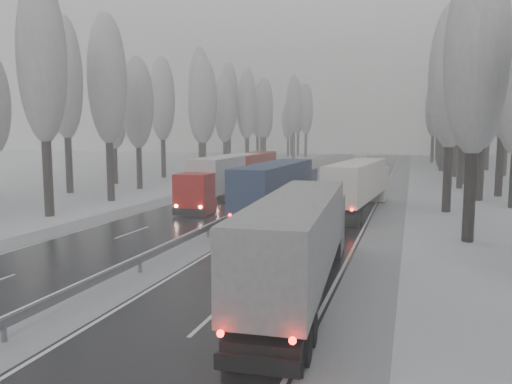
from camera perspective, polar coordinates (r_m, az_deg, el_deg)
The scene contains 56 objects.
ground at distance 20.61m, azimuth -18.89°, elevation -11.71°, with size 260.00×260.00×0.00m, color silver.
carriageway_right at distance 46.56m, azimuth 9.22°, elevation -1.13°, with size 7.50×200.00×0.03m, color black.
carriageway_left at distance 49.14m, azimuth -2.99°, elevation -0.63°, with size 7.50×200.00×0.03m, color black.
median_slush at distance 47.58m, azimuth 2.95°, elevation -0.87°, with size 3.00×200.00×0.04m, color #929499.
shoulder_right at distance 46.13m, azimuth 15.31°, elevation -1.36°, with size 2.40×200.00×0.04m, color #929499.
shoulder_left at distance 51.06m, azimuth -8.21°, elevation -0.40°, with size 2.40×200.00×0.04m, color #929499.
median_guardrail at distance 47.49m, azimuth 2.95°, elevation -0.19°, with size 0.12×200.00×0.76m.
tree_16 at distance 31.77m, azimuth 23.92°, elevation 13.96°, with size 3.60×3.60×16.53m.
tree_18 at distance 42.98m, azimuth 21.50°, elevation 12.11°, with size 3.60×3.60×16.58m.
tree_20 at distance 51.32m, azimuth 24.67°, elevation 10.41°, with size 3.60×3.60×15.71m.
tree_21 at distance 55.73m, azimuth 26.57°, elevation 11.90°, with size 3.60×3.60×18.62m.
tree_22 at distance 61.60m, azimuth 22.64°, elevation 9.91°, with size 3.60×3.60×15.86m.
tree_24 at distance 67.29m, azimuth 23.10°, elevation 12.10°, with size 3.60×3.60×20.49m.
tree_26 at distance 77.35m, azimuth 22.07°, elevation 10.59°, with size 3.60×3.60×18.78m.
tree_27 at distance 82.10m, azimuth 26.87°, elevation 9.60°, with size 3.60×3.60×17.62m.
tree_28 at distance 87.94m, azimuth 20.72°, elevation 10.49°, with size 3.60×3.60×19.62m.
tree_29 at distance 92.53m, azimuth 25.17°, elevation 9.49°, with size 3.60×3.60×18.11m.
tree_30 at distance 97.60m, azimuth 20.50°, elevation 9.44°, with size 3.60×3.60×17.86m.
tree_31 at distance 102.07m, azimuth 23.75°, elevation 9.42°, with size 3.60×3.60×18.58m.
tree_32 at distance 105.08m, azimuth 20.32°, elevation 9.05°, with size 3.60×3.60×17.33m.
tree_33 at distance 109.19m, azimuth 21.83°, elevation 7.88°, with size 3.60×3.60×14.33m.
tree_34 at distance 112.15m, azimuth 19.68°, elevation 9.02°, with size 3.60×3.60×17.63m.
tree_35 at distance 116.84m, azimuth 24.18°, elevation 8.91°, with size 3.60×3.60×18.25m.
tree_36 at distance 122.10m, azimuth 20.16°, elevation 9.57°, with size 3.60×3.60×20.23m.
tree_37 at distance 126.48m, azimuth 23.22°, elevation 8.21°, with size 3.60×3.60×16.37m.
tree_38 at distance 132.66m, azimuth 20.66°, elevation 8.68°, with size 3.60×3.60×17.97m.
tree_39 at distance 136.79m, azimuth 21.74°, elevation 8.09°, with size 3.60×3.60×16.19m.
tree_56 at distance 41.37m, azimuth -23.25°, elevation 13.63°, with size 3.60×3.60×18.12m.
tree_58 at distance 48.60m, azimuth -16.65°, elevation 12.11°, with size 3.60×3.60×17.21m.
tree_59 at distance 56.38m, azimuth -20.98°, elevation 11.97°, with size 3.60×3.60×18.41m.
tree_60 at distance 58.01m, azimuth -13.39°, elevation 9.82°, with size 3.60×3.60×14.84m.
tree_61 at distance 64.43m, azimuth -16.00°, elevation 8.92°, with size 3.60×3.60×13.95m.
tree_62 at distance 64.82m, azimuth -6.08°, elevation 10.32°, with size 3.60×3.60×16.04m.
tree_63 at distance 71.87m, azimuth -10.67°, elevation 10.33°, with size 3.60×3.60×16.88m.
tree_64 at distance 74.75m, azimuth -6.37°, elevation 9.55°, with size 3.60×3.60×15.42m.
tree_65 at distance 79.28m, azimuth -6.42°, elevation 11.27°, with size 3.60×3.60×19.48m.
tree_66 at distance 83.61m, azimuth -3.61°, elevation 9.21°, with size 3.60×3.60×15.23m.
tree_67 at distance 87.89m, azimuth -3.53°, elevation 9.87°, with size 3.60×3.60×17.09m.
tree_68 at distance 89.48m, azimuth -1.09°, elevation 9.65°, with size 3.60×3.60×16.65m.
tree_69 at distance 94.95m, azimuth -3.13°, elevation 10.52°, with size 3.60×3.60×19.35m.
tree_70 at distance 99.02m, azimuth 0.93°, elevation 9.55°, with size 3.60×3.60×17.09m.
tree_71 at distance 104.34m, azimuth -0.98°, elevation 10.29°, with size 3.60×3.60×19.61m.
tree_72 at distance 108.66m, azimuth 1.01°, elevation 8.64°, with size 3.60×3.60×15.11m.
tree_73 at distance 113.37m, azimuth 0.17°, elevation 9.25°, with size 3.60×3.60×17.22m.
tree_74 at distance 118.23m, azimuth 4.34°, elevation 9.90°, with size 3.60×3.60×19.68m.
tree_75 at distance 124.42m, azimuth 0.61°, elevation 9.45°, with size 3.60×3.60×18.60m.
tree_76 at distance 127.14m, azimuth 5.76°, elevation 9.34°, with size 3.60×3.60×18.55m.
tree_77 at distance 132.19m, azimuth 3.70°, elevation 8.10°, with size 3.60×3.60×14.32m.
tree_78 at distance 134.34m, azimuth 4.86°, elevation 9.49°, with size 3.60×3.60×19.55m.
tree_79 at distance 138.80m, azimuth 4.08°, elevation 8.76°, with size 3.60×3.60×17.07m.
truck_grey_tarp at distance 20.00m, azimuth 5.22°, elevation -4.96°, with size 3.50×15.79×4.02m.
truck_blue_box at distance 37.43m, azimuth 2.68°, elevation 0.73°, with size 2.83×16.29×4.16m.
truck_cream_box at distance 40.88m, azimuth 11.76°, elevation 1.07°, with size 3.86×16.15×4.11m.
box_truck_distant at distance 91.40m, azimuth 12.05°, elevation 3.49°, with size 2.24×6.66×2.46m.
truck_red_white at distance 45.02m, azimuth -3.77°, elevation 1.82°, with size 3.19×16.61×4.24m.
truck_red_red at distance 52.67m, azimuth -0.70°, elevation 2.51°, with size 3.59×16.26×4.14m.
Camera 1 is at (11.75, -15.65, 6.44)m, focal length 35.00 mm.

